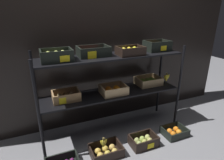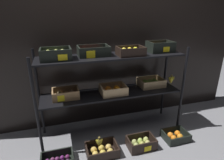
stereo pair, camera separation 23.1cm
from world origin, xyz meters
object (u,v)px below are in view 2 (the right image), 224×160
display_rack (112,73)px  crate_ground_pear (141,143)px  banana_bunch_loose (99,142)px  crate_ground_apple_gold (102,151)px  crate_ground_orange (175,136)px

display_rack → crate_ground_pear: 0.92m
display_rack → crate_ground_pear: size_ratio=5.81×
banana_bunch_loose → crate_ground_apple_gold: bearing=4.1°
display_rack → crate_ground_pear: (0.24, -0.42, -0.78)m
display_rack → crate_ground_pear: bearing=-60.9°
crate_ground_orange → banana_bunch_loose: 1.00m
display_rack → crate_ground_orange: (0.72, -0.41, -0.79)m
display_rack → crate_ground_apple_gold: (-0.24, -0.40, -0.79)m
display_rack → crate_ground_orange: 1.14m
crate_ground_pear → banana_bunch_loose: bearing=177.4°
crate_ground_pear → banana_bunch_loose: (-0.50, 0.02, 0.11)m
display_rack → banana_bunch_loose: display_rack is taller
crate_ground_pear → display_rack: bearing=119.1°
crate_ground_apple_gold → banana_bunch_loose: size_ratio=2.97×
display_rack → banana_bunch_loose: (-0.27, -0.40, -0.66)m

